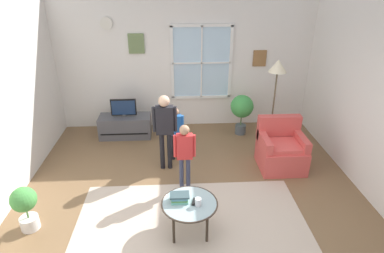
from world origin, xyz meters
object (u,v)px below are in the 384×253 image
television (124,107)px  potted_plant_corner (25,205)px  person_red_shirt (185,150)px  floor_lamp (277,76)px  person_black_shirt (165,124)px  person_blue_shirt (175,128)px  coffee_table (190,205)px  potted_plant_by_window (242,108)px  armchair (281,150)px  book_stack (180,198)px  cup (198,202)px  remote_near_books (194,202)px  tv_stand (125,126)px

television → potted_plant_corner: bearing=-109.4°
person_red_shirt → floor_lamp: bearing=34.6°
person_black_shirt → person_red_shirt: size_ratio=1.21×
television → person_blue_shirt: bearing=-43.5°
coffee_table → potted_plant_by_window: bearing=66.4°
television → potted_plant_corner: 2.86m
armchair → coffee_table: bearing=-138.1°
potted_plant_by_window → floor_lamp: size_ratio=0.49×
armchair → person_blue_shirt: bearing=169.6°
floor_lamp → person_blue_shirt: bearing=-172.1°
coffee_table → floor_lamp: floor_lamp is taller
person_blue_shirt → floor_lamp: floor_lamp is taller
armchair → book_stack: bearing=-141.1°
potted_plant_by_window → book_stack: bearing=-116.1°
book_stack → cup: bearing=-24.0°
person_blue_shirt → floor_lamp: bearing=7.9°
cup → person_blue_shirt: 1.93m
television → cup: size_ratio=4.83×
person_red_shirt → potted_plant_corner: bearing=-159.8°
cup → potted_plant_by_window: bearing=68.7°
television → remote_near_books: television is taller
armchair → book_stack: (-1.82, -1.47, 0.19)m
remote_near_books → person_blue_shirt: bearing=96.8°
armchair → person_red_shirt: bearing=-161.6°
remote_near_books → person_black_shirt: bearing=104.2°
coffee_table → person_black_shirt: bearing=102.1°
armchair → floor_lamp: bearing=93.2°
tv_stand → coffee_table: bearing=-67.0°
person_black_shirt → person_blue_shirt: size_ratio=1.33×
potted_plant_by_window → potted_plant_corner: bearing=-141.7°
remote_near_books → potted_plant_by_window: 3.07m
book_stack → floor_lamp: size_ratio=0.14×
television → person_red_shirt: size_ratio=0.46×
person_red_shirt → potted_plant_corner: 2.29m
person_red_shirt → potted_plant_corner: person_red_shirt is taller
remote_near_books → person_red_shirt: bearing=95.2°
television → book_stack: bearing=-68.8°
person_black_shirt → potted_plant_by_window: (1.57, 1.27, -0.27)m
armchair → potted_plant_by_window: size_ratio=1.00×
tv_stand → potted_plant_by_window: size_ratio=1.22×
coffee_table → potted_plant_corner: potted_plant_corner is taller
book_stack → person_black_shirt: bearing=97.8°
potted_plant_by_window → floor_lamp: bearing=-60.1°
tv_stand → book_stack: 3.02m
cup → remote_near_books: bearing=128.5°
armchair → potted_plant_corner: bearing=-160.6°
armchair → potted_plant_corner: armchair is taller
tv_stand → cup: bearing=-65.6°
tv_stand → television: size_ratio=2.06×
tv_stand → potted_plant_corner: 2.86m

